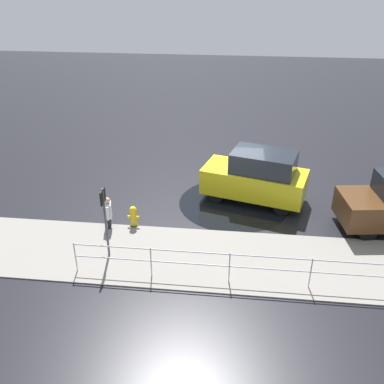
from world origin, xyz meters
The scene contains 8 objects.
ground_plane centered at (0.00, 0.00, 0.00)m, with size 60.00×60.00×0.00m, color black.
kerb_strip centered at (0.00, 4.20, 0.02)m, with size 24.00×3.20×0.04m, color gray.
moving_hatchback centered at (-0.99, 0.19, 1.03)m, with size 4.21×2.68×2.06m.
fire_hydrant centered at (3.31, 2.59, 0.40)m, with size 0.42×0.31×0.80m.
pedestrian centered at (4.14, 2.79, 0.68)m, with size 0.32×0.56×1.22m.
metal_railing centered at (-0.13, 5.26, 0.73)m, with size 9.17×0.04×1.05m.
sign_post centered at (3.70, 4.37, 1.58)m, with size 0.07×0.44×2.40m.
puddle_patch centered at (-0.16, 0.56, 0.00)m, with size 4.24×4.24×0.01m, color black.
Camera 1 is at (-0.14, 15.10, 8.22)m, focal length 40.00 mm.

